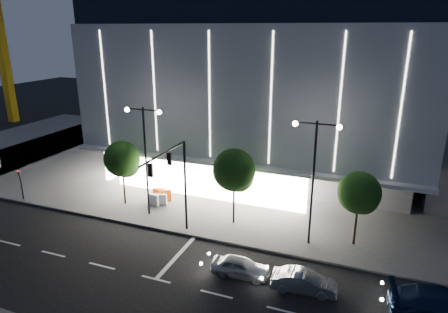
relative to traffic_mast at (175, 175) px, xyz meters
name	(u,v)px	position (x,y,z in m)	size (l,w,h in m)	color
ground	(141,260)	(-1.00, -3.34, -5.03)	(160.00, 160.00, 0.00)	black
sidewalk_museum	(292,161)	(4.00, 20.66, -4.95)	(70.00, 40.00, 0.15)	#474747
museum	(274,81)	(1.98, 18.97, 4.25)	(30.00, 25.80, 18.00)	#4C4C51
traffic_mast	(175,175)	(0.00, 0.00, 0.00)	(0.33, 5.89, 7.07)	black
street_lamp_west	(145,146)	(-4.00, 2.66, 0.93)	(3.16, 0.36, 9.00)	black
street_lamp_east	(314,165)	(9.00, 2.66, 0.93)	(3.16, 0.36, 9.00)	black
ped_signal_far	(21,181)	(-16.00, 1.16, -3.14)	(0.22, 0.24, 3.00)	black
tree_left	(122,161)	(-6.97, 3.68, -0.99)	(3.02, 3.02, 5.72)	black
tree_mid	(234,172)	(3.03, 3.68, -0.69)	(3.25, 3.25, 6.15)	black
tree_right	(359,195)	(12.03, 3.68, -1.14)	(2.91, 2.91, 5.51)	black
car_lead	(240,267)	(5.69, -2.59, -4.41)	(1.46, 3.64, 1.24)	#A8ABB0
car_second	(304,282)	(9.64, -2.71, -4.41)	(1.31, 3.77, 1.24)	#A3A5AA
car_third	(443,305)	(16.88, -2.32, -4.24)	(2.21, 5.43, 1.58)	#111F41
barrier_a	(165,195)	(-4.02, 5.39, -4.38)	(1.10, 0.25, 1.00)	#FF5B0E
barrier_b	(153,200)	(-4.50, 4.22, -4.38)	(1.10, 0.25, 1.00)	silver
barrier_c	(159,194)	(-4.69, 5.53, -4.38)	(1.10, 0.25, 1.00)	#FF4D0E
barrier_d	(160,200)	(-3.97, 4.47, -4.38)	(1.10, 0.25, 1.00)	silver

